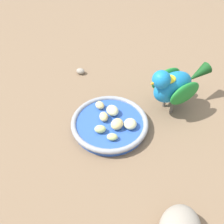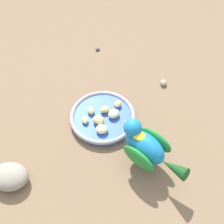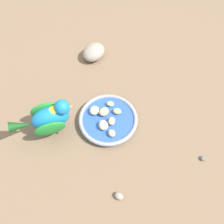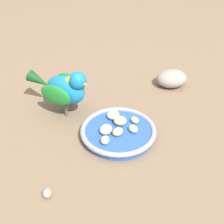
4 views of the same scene
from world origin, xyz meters
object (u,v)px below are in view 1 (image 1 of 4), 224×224
(apple_piece_2, at_px, (104,117))
(pebble_1, at_px, (81,71))
(apple_piece_4, at_px, (100,105))
(apple_piece_5, at_px, (112,137))
(apple_piece_0, at_px, (117,124))
(apple_piece_3, at_px, (112,110))
(parrot, at_px, (174,85))
(apple_piece_1, at_px, (100,129))
(feeding_bowl, at_px, (110,124))
(apple_piece_6, at_px, (130,124))

(apple_piece_2, xyz_separation_m, pebble_1, (0.02, 0.25, -0.02))
(apple_piece_4, height_order, apple_piece_5, apple_piece_4)
(apple_piece_0, xyz_separation_m, apple_piece_3, (0.01, 0.05, -0.00))
(apple_piece_4, relative_size, parrot, 0.12)
(apple_piece_1, distance_m, parrot, 0.24)
(pebble_1, bearing_deg, feeding_bowl, -92.25)
(feeding_bowl, relative_size, pebble_1, 7.44)
(pebble_1, bearing_deg, apple_piece_2, -94.69)
(apple_piece_4, bearing_deg, apple_piece_1, -112.00)
(apple_piece_0, height_order, apple_piece_3, apple_piece_0)
(apple_piece_4, bearing_deg, pebble_1, 86.41)
(feeding_bowl, height_order, parrot, parrot)
(apple_piece_5, height_order, apple_piece_6, apple_piece_6)
(apple_piece_1, height_order, pebble_1, apple_piece_1)
(parrot, bearing_deg, pebble_1, -64.15)
(apple_piece_2, relative_size, apple_piece_6, 0.85)
(apple_piece_1, xyz_separation_m, apple_piece_3, (0.06, 0.05, 0.00))
(apple_piece_0, distance_m, apple_piece_6, 0.04)
(apple_piece_5, relative_size, pebble_1, 0.98)
(apple_piece_0, distance_m, apple_piece_2, 0.05)
(pebble_1, bearing_deg, apple_piece_1, -99.23)
(apple_piece_1, distance_m, apple_piece_4, 0.09)
(apple_piece_1, xyz_separation_m, apple_piece_2, (0.03, 0.04, 0.00))
(apple_piece_3, relative_size, apple_piece_5, 1.37)
(feeding_bowl, relative_size, apple_piece_2, 6.82)
(feeding_bowl, height_order, apple_piece_6, apple_piece_6)
(apple_piece_2, bearing_deg, apple_piece_4, 80.58)
(feeding_bowl, height_order, apple_piece_0, apple_piece_0)
(apple_piece_3, xyz_separation_m, apple_piece_6, (0.02, -0.07, -0.00))
(apple_piece_2, relative_size, apple_piece_5, 1.11)
(feeding_bowl, bearing_deg, apple_piece_2, 120.39)
(feeding_bowl, relative_size, apple_piece_6, 5.82)
(apple_piece_1, xyz_separation_m, pebble_1, (0.05, 0.29, -0.02))
(apple_piece_3, distance_m, parrot, 0.19)
(feeding_bowl, relative_size, parrot, 0.97)
(apple_piece_3, bearing_deg, apple_piece_2, -159.59)
(apple_piece_2, xyz_separation_m, apple_piece_3, (0.03, 0.01, 0.00))
(apple_piece_5, bearing_deg, apple_piece_0, 48.28)
(apple_piece_3, height_order, parrot, parrot)
(apple_piece_2, bearing_deg, apple_piece_1, -125.20)
(apple_piece_0, xyz_separation_m, apple_piece_5, (-0.03, -0.03, -0.00))
(apple_piece_4, bearing_deg, apple_piece_3, -56.33)
(apple_piece_5, bearing_deg, apple_piece_3, 65.49)
(feeding_bowl, height_order, apple_piece_5, apple_piece_5)
(parrot, bearing_deg, apple_piece_4, -26.82)
(apple_piece_0, bearing_deg, apple_piece_6, -20.48)
(apple_piece_1, relative_size, pebble_1, 1.06)
(apple_piece_4, height_order, apple_piece_6, apple_piece_6)
(apple_piece_2, height_order, apple_piece_4, apple_piece_2)
(parrot, bearing_deg, apple_piece_1, -3.99)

